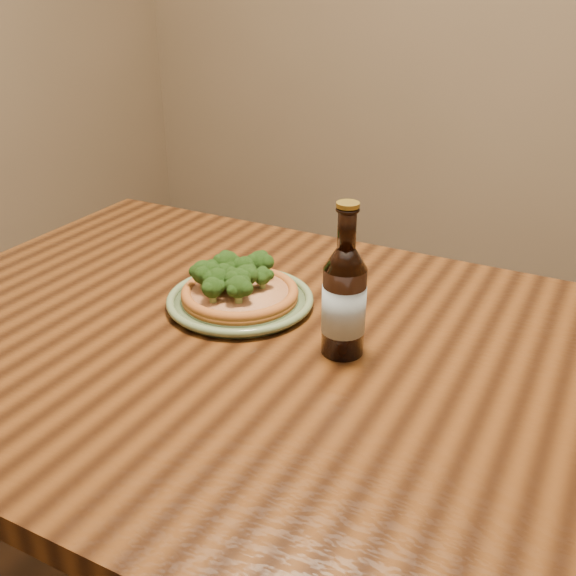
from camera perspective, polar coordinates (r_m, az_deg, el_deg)
The scene contains 4 objects.
table at distance 1.04m, azimuth 5.57°, elevation -10.88°, with size 1.60×0.90×0.75m.
plate at distance 1.15m, azimuth -4.07°, elevation -1.04°, with size 0.25×0.25×0.02m.
pizza at distance 1.14m, azimuth -4.30°, elevation 0.07°, with size 0.20×0.20×0.07m.
beer_bottle at distance 0.98m, azimuth 4.77°, elevation -1.01°, with size 0.06×0.06×0.24m.
Camera 1 is at (0.30, -0.68, 1.28)m, focal length 42.00 mm.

